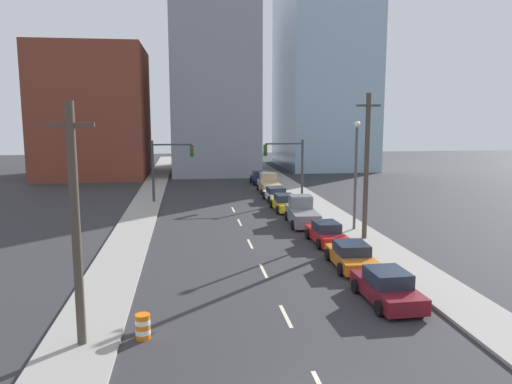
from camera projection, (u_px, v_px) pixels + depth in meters
sidewalk_left at (153, 189)px, 56.05m from camera, size 2.80×89.76×0.15m
sidewalk_right at (291, 187)px, 58.18m from camera, size 2.80×89.76×0.15m
lane_stripe_at_8m at (286, 316)px, 20.80m from camera, size 0.16×2.40×0.01m
lane_stripe_at_14m at (263, 271)px, 26.84m from camera, size 0.16×2.40×0.01m
lane_stripe_at_20m at (250, 244)px, 32.51m from camera, size 0.16×2.40×0.01m
lane_stripe_at_26m at (240, 222)px, 39.03m from camera, size 0.16×2.40×0.01m
lane_stripe_at_32m at (233, 210)px, 44.31m from camera, size 0.16×2.40×0.01m
building_brick_left at (94, 113)px, 68.34m from camera, size 14.00×16.00×17.38m
building_office_center at (213, 88)px, 73.92m from camera, size 12.00×20.00×24.63m
building_glass_right at (323, 52)px, 79.32m from camera, size 13.00×20.00×36.66m
traffic_signal_left at (165, 163)px, 47.33m from camera, size 3.99×0.35×5.97m
traffic_signal_right at (291, 161)px, 48.97m from camera, size 3.99×0.35×5.97m
utility_pole_left_near at (76, 225)px, 17.33m from camera, size 1.60×0.32×8.78m
utility_pole_right_mid at (366, 166)px, 32.75m from camera, size 1.60×0.32×9.72m
traffic_barrel at (143, 327)px, 18.63m from camera, size 0.56×0.56×0.95m
street_lamp at (356, 168)px, 35.49m from camera, size 0.44×0.44×7.90m
sedan_maroon at (387, 288)px, 22.24m from camera, size 2.23×4.50×1.49m
sedan_orange at (351, 256)px, 27.43m from camera, size 2.29×4.55×1.37m
sedan_red at (326, 233)px, 32.59m from camera, size 2.09×4.33×1.42m
pickup_truck_gray at (302, 213)px, 38.40m from camera, size 2.42×5.55×2.12m
sedan_yellow at (284, 203)px, 43.82m from camera, size 2.12×4.55×1.45m
sedan_white at (276, 195)px, 48.83m from camera, size 2.23×4.43×1.36m
pickup_truck_tan at (269, 185)px, 54.49m from camera, size 2.33×5.52×2.04m
sedan_navy at (260, 178)px, 61.13m from camera, size 2.23×4.43×1.53m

